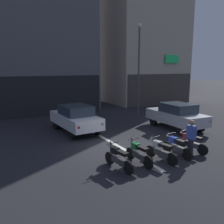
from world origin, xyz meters
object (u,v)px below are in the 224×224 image
object	(u,v)px
motorcycle_black_row_leftmost	(118,158)
motorcycle_blue_row_right_mid	(176,146)
car_silver_parked_kerbside	(176,115)
car_white_crossing_near	(75,118)
person_by_motorcycles	(191,139)
street_lamp	(139,61)
motorcycle_green_row_left_mid	(139,153)
motorcycle_red_row_rightmost	(191,142)
motorcycle_silver_row_centre	(161,150)

from	to	relation	value
motorcycle_black_row_leftmost	motorcycle_blue_row_right_mid	distance (m)	2.91
car_silver_parked_kerbside	motorcycle_blue_row_right_mid	distance (m)	4.93
car_white_crossing_near	motorcycle_blue_row_right_mid	xyz separation A→B (m)	(2.44, -5.88, -0.43)
person_by_motorcycles	street_lamp	bearing A→B (deg)	67.49
motorcycle_black_row_leftmost	motorcycle_green_row_left_mid	size ratio (longest dim) A/B	1.00
street_lamp	motorcycle_blue_row_right_mid	distance (m)	10.36
car_white_crossing_near	person_by_motorcycles	world-z (taller)	person_by_motorcycles
car_white_crossing_near	motorcycle_red_row_rightmost	size ratio (longest dim) A/B	2.53
motorcycle_black_row_leftmost	motorcycle_green_row_left_mid	xyz separation A→B (m)	(0.97, 0.03, 0.00)
car_silver_parked_kerbside	motorcycle_green_row_left_mid	distance (m)	6.36
motorcycle_blue_row_right_mid	person_by_motorcycles	distance (m)	0.70
car_silver_parked_kerbside	person_by_motorcycles	distance (m)	5.04
car_white_crossing_near	motorcycle_silver_row_centre	xyz separation A→B (m)	(1.47, -5.97, -0.43)
street_lamp	motorcycle_black_row_leftmost	xyz separation A→B (m)	(-7.03, -8.56, -3.93)
motorcycle_green_row_left_mid	car_silver_parked_kerbside	bearing A→B (deg)	32.39
motorcycle_blue_row_right_mid	car_silver_parked_kerbside	bearing A→B (deg)	45.81
motorcycle_green_row_left_mid	motorcycle_red_row_rightmost	size ratio (longest dim) A/B	1.01
motorcycle_blue_row_right_mid	motorcycle_silver_row_centre	bearing A→B (deg)	-174.54
motorcycle_black_row_leftmost	motorcycle_silver_row_centre	size ratio (longest dim) A/B	1.00
motorcycle_silver_row_centre	motorcycle_red_row_rightmost	xyz separation A→B (m)	(1.94, 0.17, 0.00)
street_lamp	car_white_crossing_near	bearing A→B (deg)	-157.09
street_lamp	motorcycle_blue_row_right_mid	bearing A→B (deg)	-115.46
street_lamp	motorcycle_black_row_leftmost	size ratio (longest dim) A/B	4.37
car_white_crossing_near	motorcycle_blue_row_right_mid	world-z (taller)	car_white_crossing_near
street_lamp	motorcycle_red_row_rightmost	distance (m)	9.95
car_silver_parked_kerbside	person_by_motorcycles	size ratio (longest dim) A/B	2.50
motorcycle_silver_row_centre	person_by_motorcycles	distance (m)	1.42
car_silver_parked_kerbside	motorcycle_green_row_left_mid	bearing A→B (deg)	-147.61
car_white_crossing_near	motorcycle_silver_row_centre	bearing A→B (deg)	-76.18
street_lamp	person_by_motorcycles	size ratio (longest dim) A/B	4.36
motorcycle_black_row_leftmost	motorcycle_red_row_rightmost	distance (m)	3.88
motorcycle_red_row_rightmost	motorcycle_silver_row_centre	bearing A→B (deg)	-175.11
motorcycle_blue_row_right_mid	motorcycle_red_row_rightmost	xyz separation A→B (m)	(0.97, 0.07, 0.00)
motorcycle_green_row_left_mid	motorcycle_blue_row_right_mid	distance (m)	1.94
motorcycle_green_row_left_mid	motorcycle_silver_row_centre	size ratio (longest dim) A/B	1.01
street_lamp	motorcycle_silver_row_centre	bearing A→B (deg)	-120.21
car_silver_parked_kerbside	motorcycle_red_row_rightmost	size ratio (longest dim) A/B	2.52
car_white_crossing_near	person_by_motorcycles	size ratio (longest dim) A/B	2.51
car_silver_parked_kerbside	person_by_motorcycles	bearing A→B (deg)	-127.71
car_silver_parked_kerbside	motorcycle_black_row_leftmost	distance (m)	7.22
car_silver_parked_kerbside	motorcycle_black_row_leftmost	xyz separation A→B (m)	(-6.33, -3.43, -0.43)
car_silver_parked_kerbside	motorcycle_red_row_rightmost	distance (m)	4.25
motorcycle_red_row_rightmost	car_white_crossing_near	bearing A→B (deg)	120.41
motorcycle_red_row_rightmost	person_by_motorcycles	world-z (taller)	person_by_motorcycles
car_white_crossing_near	motorcycle_green_row_left_mid	distance (m)	5.80
motorcycle_black_row_leftmost	car_silver_parked_kerbside	bearing A→B (deg)	28.45
car_white_crossing_near	car_silver_parked_kerbside	size ratio (longest dim) A/B	1.00
motorcycle_silver_row_centre	person_by_motorcycles	world-z (taller)	person_by_motorcycles
motorcycle_black_row_leftmost	car_white_crossing_near	bearing A→B (deg)	85.36
car_white_crossing_near	motorcycle_blue_row_right_mid	bearing A→B (deg)	-67.46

